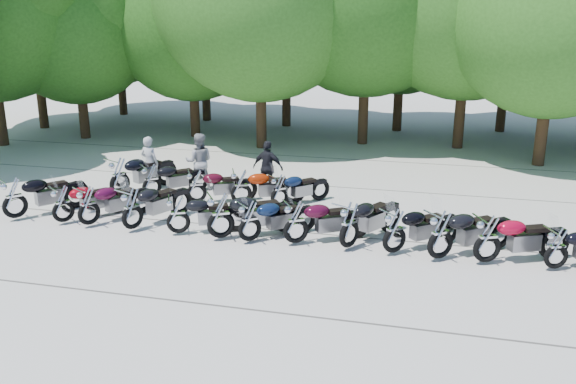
% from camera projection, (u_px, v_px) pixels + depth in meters
% --- Properties ---
extents(ground, '(90.00, 90.00, 0.00)m').
position_uv_depth(ground, '(273.00, 252.00, 14.96)').
color(ground, '#A29C92').
rests_on(ground, ground).
extents(tree_0, '(7.50, 7.50, 9.21)m').
position_uv_depth(tree_0, '(32.00, 15.00, 28.98)').
color(tree_0, '#3A2614').
rests_on(tree_0, ground).
extents(tree_1, '(6.97, 6.97, 8.55)m').
position_uv_depth(tree_1, '(75.00, 24.00, 26.70)').
color(tree_1, '#3A2614').
rests_on(tree_1, ground).
extents(tree_2, '(7.31, 7.31, 8.97)m').
position_uv_depth(tree_2, '(191.00, 18.00, 27.02)').
color(tree_2, '#3A2614').
rests_on(tree_2, ground).
extents(tree_6, '(8.00, 8.00, 9.82)m').
position_uv_depth(tree_6, '(557.00, 6.00, 21.61)').
color(tree_6, '#3A2614').
rests_on(tree_6, ground).
extents(tree_9, '(7.59, 7.59, 9.32)m').
position_uv_depth(tree_9, '(116.00, 13.00, 32.82)').
color(tree_9, '#3A2614').
rests_on(tree_9, ground).
extents(tree_10, '(7.78, 7.78, 9.55)m').
position_uv_depth(tree_10, '(203.00, 10.00, 31.00)').
color(tree_10, '#3A2614').
rests_on(tree_10, ground).
extents(tree_11, '(7.56, 7.56, 9.28)m').
position_uv_depth(tree_11, '(286.00, 14.00, 29.50)').
color(tree_11, '#3A2614').
rests_on(tree_11, ground).
extents(tree_12, '(7.88, 7.88, 9.67)m').
position_uv_depth(tree_12, '(403.00, 9.00, 28.20)').
color(tree_12, '#3A2614').
rests_on(tree_12, ground).
extents(tree_13, '(8.31, 8.31, 10.20)m').
position_uv_depth(tree_13, '(513.00, 2.00, 27.93)').
color(tree_13, '#3A2614').
rests_on(tree_13, ground).
extents(motorcycle_0, '(2.04, 2.41, 1.38)m').
position_uv_depth(motorcycle_0, '(14.00, 197.00, 17.01)').
color(motorcycle_0, black).
rests_on(motorcycle_0, ground).
extents(motorcycle_1, '(1.84, 2.13, 1.23)m').
position_uv_depth(motorcycle_1, '(63.00, 203.00, 16.73)').
color(motorcycle_1, maroon).
rests_on(motorcycle_1, ground).
extents(motorcycle_2, '(1.78, 2.29, 1.28)m').
position_uv_depth(motorcycle_2, '(88.00, 204.00, 16.51)').
color(motorcycle_2, '#3C0823').
rests_on(motorcycle_2, ground).
extents(motorcycle_3, '(1.63, 2.44, 1.33)m').
position_uv_depth(motorcycle_3, '(132.00, 207.00, 16.18)').
color(motorcycle_3, black).
rests_on(motorcycle_3, ground).
extents(motorcycle_4, '(2.22, 1.50, 1.21)m').
position_uv_depth(motorcycle_4, '(178.00, 213.00, 15.89)').
color(motorcycle_4, black).
rests_on(motorcycle_4, ground).
extents(motorcycle_5, '(2.53, 1.99, 1.42)m').
position_uv_depth(motorcycle_5, '(221.00, 214.00, 15.50)').
color(motorcycle_5, black).
rests_on(motorcycle_5, ground).
extents(motorcycle_6, '(2.08, 2.00, 1.25)m').
position_uv_depth(motorcycle_6, '(250.00, 220.00, 15.34)').
color(motorcycle_6, '#0B1834').
rests_on(motorcycle_6, ground).
extents(motorcycle_7, '(2.34, 1.81, 1.31)m').
position_uv_depth(motorcycle_7, '(296.00, 221.00, 15.19)').
color(motorcycle_7, '#37071A').
rests_on(motorcycle_7, ground).
extents(motorcycle_8, '(1.85, 2.47, 1.37)m').
position_uv_depth(motorcycle_8, '(349.00, 224.00, 14.91)').
color(motorcycle_8, black).
rests_on(motorcycle_8, ground).
extents(motorcycle_9, '(2.19, 2.02, 1.29)m').
position_uv_depth(motorcycle_9, '(395.00, 230.00, 14.60)').
color(motorcycle_9, black).
rests_on(motorcycle_9, ground).
extents(motorcycle_10, '(2.40, 2.10, 1.39)m').
position_uv_depth(motorcycle_10, '(441.00, 233.00, 14.23)').
color(motorcycle_10, black).
rests_on(motorcycle_10, ground).
extents(motorcycle_11, '(2.47, 1.65, 1.35)m').
position_uv_depth(motorcycle_11, '(488.00, 238.00, 14.03)').
color(motorcycle_11, maroon).
rests_on(motorcycle_11, ground).
extents(motorcycle_12, '(2.12, 1.38, 1.15)m').
position_uv_depth(motorcycle_12, '(557.00, 247.00, 13.72)').
color(motorcycle_12, black).
rests_on(motorcycle_12, ground).
extents(motorcycle_14, '(1.85, 2.59, 1.43)m').
position_uv_depth(motorcycle_14, '(119.00, 175.00, 19.13)').
color(motorcycle_14, black).
rests_on(motorcycle_14, ground).
extents(motorcycle_15, '(2.01, 2.01, 1.23)m').
position_uv_depth(motorcycle_15, '(151.00, 180.00, 18.99)').
color(motorcycle_15, black).
rests_on(motorcycle_15, ground).
extents(motorcycle_16, '(2.17, 1.54, 1.19)m').
position_uv_depth(motorcycle_16, '(197.00, 185.00, 18.46)').
color(motorcycle_16, '#3C0815').
rests_on(motorcycle_16, ground).
extents(motorcycle_17, '(2.32, 1.47, 1.26)m').
position_uv_depth(motorcycle_17, '(241.00, 186.00, 18.29)').
color(motorcycle_17, '#912005').
rests_on(motorcycle_17, ground).
extents(motorcycle_18, '(1.87, 1.90, 1.16)m').
position_uv_depth(motorcycle_18, '(279.00, 189.00, 18.09)').
color(motorcycle_18, '#0C1835').
rests_on(motorcycle_18, ground).
extents(rider_0, '(0.72, 0.54, 1.77)m').
position_uv_depth(rider_0, '(150.00, 163.00, 19.95)').
color(rider_0, '#9F9FA2').
rests_on(rider_0, ground).
extents(rider_1, '(1.08, 0.94, 1.87)m').
position_uv_depth(rider_1, '(199.00, 162.00, 19.92)').
color(rider_1, gray).
rests_on(rider_1, ground).
extents(rider_2, '(1.07, 0.57, 1.75)m').
position_uv_depth(rider_2, '(268.00, 168.00, 19.37)').
color(rider_2, black).
rests_on(rider_2, ground).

